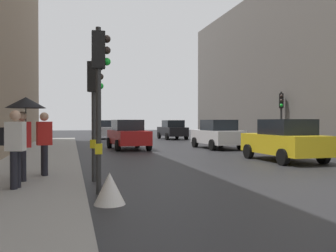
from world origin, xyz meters
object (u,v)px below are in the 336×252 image
at_px(traffic_light_near_left, 99,79).
at_px(car_red_sedan, 128,135).
at_px(traffic_light_mid_street, 281,110).
at_px(pedestrian_in_red_jacket, 44,141).
at_px(car_yellow_taxi, 284,140).
at_px(car_white_compact, 217,134).
at_px(pedestrian_with_umbrella, 25,115).
at_px(warning_sign_triangle, 110,188).
at_px(car_silver_hatchback, 106,130).
at_px(traffic_light_near_right, 95,96).
at_px(pedestrian_with_black_backpack, 13,144).
at_px(car_dark_suv, 172,130).

distance_m(traffic_light_near_left, car_red_sedan, 13.69).
distance_m(traffic_light_mid_street, pedestrian_in_red_jacket, 14.59).
bearing_deg(car_yellow_taxi, car_red_sedan, 122.98).
bearing_deg(car_white_compact, pedestrian_with_umbrella, -131.94).
height_order(pedestrian_in_red_jacket, warning_sign_triangle, pedestrian_in_red_jacket).
bearing_deg(warning_sign_triangle, car_silver_hatchback, 84.94).
xyz_separation_m(traffic_light_near_right, pedestrian_with_black_backpack, (-1.89, -1.50, -1.21)).
distance_m(car_yellow_taxi, warning_sign_triangle, 10.03).
bearing_deg(car_dark_suv, traffic_light_mid_street, -79.93).
relative_size(car_yellow_taxi, pedestrian_in_red_jacket, 2.39).
height_order(traffic_light_near_left, pedestrian_with_umbrella, traffic_light_near_left).
relative_size(car_silver_hatchback, warning_sign_triangle, 6.59).
relative_size(traffic_light_near_left, car_white_compact, 0.90).
bearing_deg(car_red_sedan, pedestrian_in_red_jacket, -110.03).
relative_size(traffic_light_near_right, pedestrian_with_black_backpack, 1.94).
distance_m(traffic_light_near_left, pedestrian_with_black_backpack, 2.43).
relative_size(traffic_light_near_left, car_dark_suv, 0.90).
xyz_separation_m(car_silver_hatchback, pedestrian_in_red_jacket, (-3.93, -24.24, 0.25)).
height_order(car_dark_suv, car_white_compact, same).
xyz_separation_m(car_dark_suv, car_red_sedan, (-5.78, -10.89, 0.00)).
bearing_deg(car_yellow_taxi, car_silver_hatchback, 104.22).
bearing_deg(pedestrian_with_umbrella, car_yellow_taxi, 20.27).
bearing_deg(car_dark_suv, pedestrian_in_red_jacket, -114.10).
distance_m(car_silver_hatchback, pedestrian_with_umbrella, 25.48).
bearing_deg(car_yellow_taxi, car_white_compact, 90.11).
relative_size(traffic_light_mid_street, pedestrian_with_black_backpack, 1.90).
xyz_separation_m(car_yellow_taxi, car_white_compact, (-0.01, 7.26, 0.00)).
bearing_deg(warning_sign_triangle, pedestrian_in_red_jacket, 113.54).
bearing_deg(traffic_light_near_left, pedestrian_with_black_backpack, 169.33).
height_order(traffic_light_mid_street, car_dark_suv, traffic_light_mid_street).
bearing_deg(traffic_light_near_right, car_red_sedan, 76.97).
distance_m(car_silver_hatchback, car_red_sedan, 13.23).
distance_m(traffic_light_near_left, traffic_light_near_right, 1.87).
bearing_deg(traffic_light_near_right, car_white_compact, 52.68).
distance_m(car_dark_suv, pedestrian_with_umbrella, 24.96).
bearing_deg(traffic_light_mid_street, car_dark_suv, 100.07).
xyz_separation_m(traffic_light_near_right, pedestrian_in_red_jacket, (-1.36, 0.45, -1.24)).
bearing_deg(warning_sign_triangle, pedestrian_with_black_backpack, 144.08).
bearing_deg(pedestrian_in_red_jacket, car_silver_hatchback, 80.80).
xyz_separation_m(traffic_light_near_left, car_white_compact, (7.99, 12.33, -1.77)).
distance_m(traffic_light_near_right, car_yellow_taxi, 8.75).
bearing_deg(car_silver_hatchback, car_white_compact, -69.10).
distance_m(pedestrian_with_umbrella, warning_sign_triangle, 3.53).
height_order(traffic_light_near_left, car_yellow_taxi, traffic_light_near_left).
bearing_deg(car_white_compact, pedestrian_with_black_backpack, -129.53).
distance_m(car_dark_suv, car_red_sedan, 12.33).
bearing_deg(pedestrian_in_red_jacket, car_red_sedan, 69.97).
bearing_deg(traffic_light_mid_street, car_silver_hatchback, 116.93).
bearing_deg(car_yellow_taxi, pedestrian_with_umbrella, -159.73).
xyz_separation_m(car_red_sedan, pedestrian_with_umbrella, (-4.43, -11.86, 0.96)).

